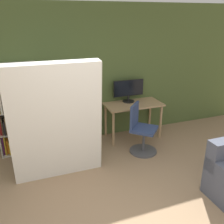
% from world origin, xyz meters
% --- Properties ---
extents(wall_back, '(8.00, 0.06, 2.70)m').
position_xyz_m(wall_back, '(0.00, 2.94, 1.35)').
color(wall_back, '#47592D').
rests_on(wall_back, ground).
extents(desk, '(1.19, 0.59, 0.75)m').
position_xyz_m(desk, '(1.11, 2.61, 0.64)').
color(desk, tan).
rests_on(desk, ground).
extents(monitor, '(0.66, 0.24, 0.47)m').
position_xyz_m(monitor, '(1.06, 2.77, 1.02)').
color(monitor, black).
rests_on(monitor, desk).
extents(office_chair, '(0.62, 0.62, 0.95)m').
position_xyz_m(office_chair, '(0.99, 1.99, 0.39)').
color(office_chair, '#4C4C51').
rests_on(office_chair, ground).
extents(bookshelf, '(0.78, 0.31, 1.70)m').
position_xyz_m(bookshelf, '(-1.22, 2.79, 0.84)').
color(bookshelf, beige).
rests_on(bookshelf, ground).
extents(mattress_near, '(1.39, 0.34, 1.86)m').
position_xyz_m(mattress_near, '(-0.58, 1.77, 0.93)').
color(mattress_near, silver).
rests_on(mattress_near, ground).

